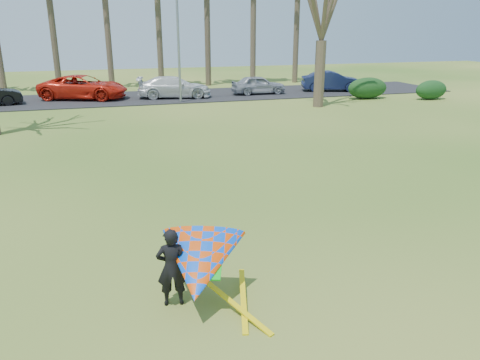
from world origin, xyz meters
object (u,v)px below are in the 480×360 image
object	(u,v)px
car_4	(258,85)
kite_flyer	(198,265)
streetlight	(181,32)
car_5	(332,81)
car_3	(174,87)
car_2	(84,87)

from	to	relation	value
car_4	kite_flyer	size ratio (longest dim) A/B	1.65
streetlight	car_5	size ratio (longest dim) A/B	1.76
streetlight	car_3	size ratio (longest dim) A/B	1.59
car_3	car_5	xyz separation A→B (m)	(12.17, 0.08, 0.02)
streetlight	car_5	bearing A→B (deg)	10.41
car_4	kite_flyer	distance (m)	27.64
car_2	kite_flyer	world-z (taller)	kite_flyer
car_3	car_4	size ratio (longest dim) A/B	1.28
streetlight	kite_flyer	xyz separation A→B (m)	(-4.01, -23.54, -3.63)
car_4	car_5	bearing A→B (deg)	-90.05
car_2	car_3	size ratio (longest dim) A/B	1.15
streetlight	car_2	xyz separation A→B (m)	(-6.23, 3.25, -3.60)
car_2	car_5	size ratio (longest dim) A/B	1.28
car_5	car_4	bearing A→B (deg)	106.94
car_4	car_5	distance (m)	5.95
streetlight	car_2	distance (m)	7.90
car_2	car_5	xyz separation A→B (m)	(18.20, -1.05, -0.06)
car_5	car_2	bearing A→B (deg)	103.88
car_4	car_5	xyz separation A→B (m)	(5.95, -0.03, 0.08)
car_2	car_5	world-z (taller)	car_2
streetlight	car_4	distance (m)	7.42
car_2	kite_flyer	size ratio (longest dim) A/B	2.43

